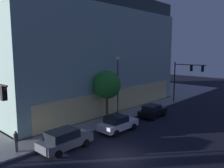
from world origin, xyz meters
TOP-DOWN VIEW (x-y plane):
  - ground_plane at (0.00, 0.00)m, footprint 120.00×120.00m
  - modern_building at (10.07, 21.98)m, footprint 28.47×26.99m
  - traffic_light_far_corner at (20.86, 4.35)m, footprint 0.55×4.87m
  - street_lamp_sidewalk at (7.58, 6.65)m, footprint 0.44×0.44m
  - sidewalk_tree at (6.66, 7.59)m, footprint 3.39×3.39m
  - pedestrian_waiting at (-5.10, 6.56)m, footprint 0.36×0.36m
  - car_grey at (-1.92, 4.33)m, footprint 4.77×2.33m
  - car_white at (4.49, 3.91)m, footprint 4.46×2.22m
  - car_black at (11.43, 4.15)m, footprint 4.19×2.20m

SIDE VIEW (x-z plane):
  - ground_plane at x=0.00m, z-range 0.00..0.00m
  - car_black at x=11.43m, z-range 0.02..1.58m
  - car_white at x=4.49m, z-range 0.02..1.69m
  - car_grey at x=-1.92m, z-range 0.02..1.76m
  - pedestrian_waiting at x=-5.10m, z-range 0.32..2.09m
  - sidewalk_tree at x=6.66m, z-range 1.38..7.25m
  - traffic_light_far_corner at x=20.86m, z-range 1.53..7.96m
  - street_lamp_sidewalk at x=7.58m, z-range 1.15..8.67m
  - modern_building at x=10.07m, z-range -0.06..16.03m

